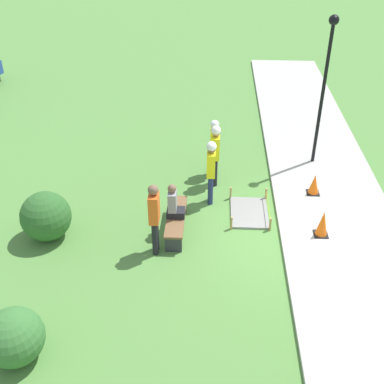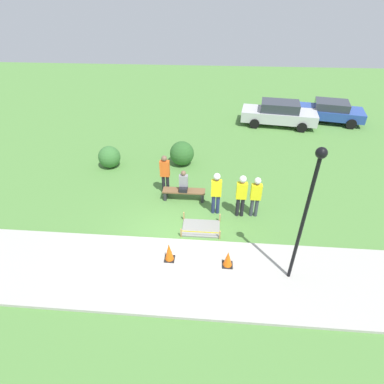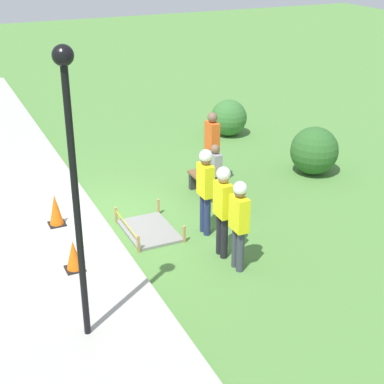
# 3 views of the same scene
# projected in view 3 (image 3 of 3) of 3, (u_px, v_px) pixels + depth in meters

# --- Properties ---
(ground_plane) EXTENTS (60.00, 60.00, 0.00)m
(ground_plane) POSITION_uv_depth(u_px,v_px,m) (102.00, 219.00, 12.73)
(ground_plane) COLOR #51843D
(sidewalk) EXTENTS (28.00, 3.06, 0.10)m
(sidewalk) POSITION_uv_depth(u_px,v_px,m) (31.00, 231.00, 12.13)
(sidewalk) COLOR #ADAAA3
(sidewalk) RESTS_ON ground_plane
(wet_concrete_patch) EXTENTS (1.44, 1.02, 0.36)m
(wet_concrete_patch) POSITION_uv_depth(u_px,v_px,m) (149.00, 230.00, 12.18)
(wet_concrete_patch) COLOR gray
(wet_concrete_patch) RESTS_ON ground_plane
(traffic_cone_near_patch) EXTENTS (0.34, 0.34, 0.68)m
(traffic_cone_near_patch) POSITION_uv_depth(u_px,v_px,m) (56.00, 210.00, 12.16)
(traffic_cone_near_patch) COLOR black
(traffic_cone_near_patch) RESTS_ON sidewalk
(traffic_cone_far_patch) EXTENTS (0.34, 0.34, 0.58)m
(traffic_cone_far_patch) POSITION_uv_depth(u_px,v_px,m) (74.00, 256.00, 10.57)
(traffic_cone_far_patch) COLOR black
(traffic_cone_far_patch) RESTS_ON sidewalk
(park_bench) EXTENTS (1.78, 0.44, 0.47)m
(park_bench) POSITION_uv_depth(u_px,v_px,m) (212.00, 188.00, 13.46)
(park_bench) COLOR #2D2D33
(park_bench) RESTS_ON ground_plane
(person_seated_on_bench) EXTENTS (0.36, 0.44, 0.89)m
(person_seated_on_bench) POSITION_uv_depth(u_px,v_px,m) (214.00, 167.00, 13.30)
(person_seated_on_bench) COLOR black
(person_seated_on_bench) RESTS_ON park_bench
(worker_supervisor) EXTENTS (0.40, 0.26, 1.83)m
(worker_supervisor) POSITION_uv_depth(u_px,v_px,m) (223.00, 204.00, 10.89)
(worker_supervisor) COLOR black
(worker_supervisor) RESTS_ON ground_plane
(worker_assistant) EXTENTS (0.40, 0.26, 1.83)m
(worker_assistant) POSITION_uv_depth(u_px,v_px,m) (205.00, 184.00, 11.72)
(worker_assistant) COLOR navy
(worker_assistant) RESTS_ON ground_plane
(worker_trainee) EXTENTS (0.40, 0.25, 1.75)m
(worker_trainee) POSITION_uv_depth(u_px,v_px,m) (239.00, 218.00, 10.47)
(worker_trainee) COLOR #383D47
(worker_trainee) RESTS_ON ground_plane
(bystander_in_orange_shirt) EXTENTS (0.40, 0.24, 1.83)m
(bystander_in_orange_shirt) POSITION_uv_depth(u_px,v_px,m) (212.00, 144.00, 14.02)
(bystander_in_orange_shirt) COLOR black
(bystander_in_orange_shirt) RESTS_ON ground_plane
(lamppost_near) EXTENTS (0.28, 0.28, 4.37)m
(lamppost_near) POSITION_uv_depth(u_px,v_px,m) (72.00, 162.00, 7.86)
(lamppost_near) COLOR black
(lamppost_near) RESTS_ON sidewalk
(shrub_rounded_near) EXTENTS (1.22, 1.22, 1.22)m
(shrub_rounded_near) POSITION_uv_depth(u_px,v_px,m) (314.00, 151.00, 14.88)
(shrub_rounded_near) COLOR #2D6028
(shrub_rounded_near) RESTS_ON ground_plane
(shrub_rounded_mid) EXTENTS (1.09, 1.09, 1.09)m
(shrub_rounded_mid) POSITION_uv_depth(u_px,v_px,m) (229.00, 118.00, 17.66)
(shrub_rounded_mid) COLOR #387033
(shrub_rounded_mid) RESTS_ON ground_plane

